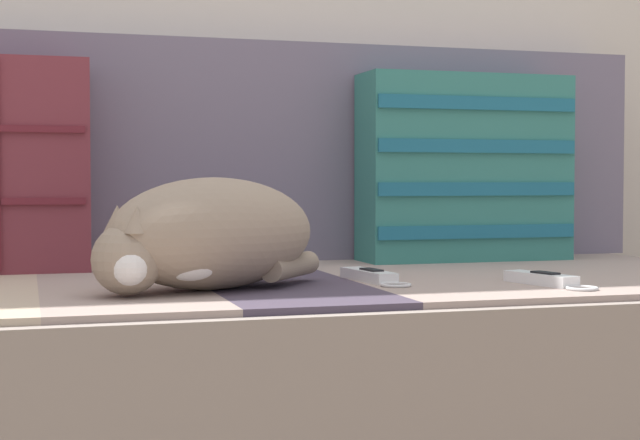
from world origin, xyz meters
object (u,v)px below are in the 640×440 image
game_remote_near (544,279)px  sleeping_cat (206,237)px  couch (265,398)px  game_remote_far (371,276)px  throw_pillow_striped (465,168)px

game_remote_near → sleeping_cat: bearing=171.6°
couch → sleeping_cat: size_ratio=4.72×
sleeping_cat → game_remote_far: 0.30m
throw_pillow_striped → sleeping_cat: bearing=-146.8°
sleeping_cat → game_remote_near: sleeping_cat is taller
couch → game_remote_far: game_remote_far is taller
game_remote_far → throw_pillow_striped: bearing=46.5°
couch → game_remote_near: bearing=-32.5°
sleeping_cat → game_remote_far: sleeping_cat is taller
throw_pillow_striped → sleeping_cat: size_ratio=1.11×
game_remote_near → game_remote_far: same height
throw_pillow_striped → game_remote_near: (-0.09, -0.48, -0.18)m
couch → throw_pillow_striped: (0.48, 0.23, 0.40)m
couch → throw_pillow_striped: throw_pillow_striped is taller
throw_pillow_striped → sleeping_cat: 0.74m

